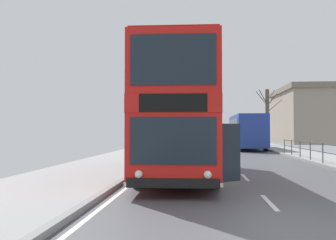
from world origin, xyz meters
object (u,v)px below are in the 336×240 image
object	(u,v)px
bare_tree_far_00	(267,116)
double_decker_bus_main	(179,116)
background_bus_far_lane	(247,131)
background_building_00	(331,115)

from	to	relation	value
bare_tree_far_00	double_decker_bus_main	bearing A→B (deg)	-107.22
double_decker_bus_main	bare_tree_far_00	world-z (taller)	bare_tree_far_00
background_bus_far_lane	bare_tree_far_00	distance (m)	7.61
bare_tree_far_00	background_building_00	bearing A→B (deg)	47.15
background_bus_far_lane	background_building_00	xyz separation A→B (m)	(14.12, 18.58, 2.20)
double_decker_bus_main	bare_tree_far_00	size ratio (longest dim) A/B	1.67
background_bus_far_lane	bare_tree_far_00	size ratio (longest dim) A/B	1.50
double_decker_bus_main	background_bus_far_lane	distance (m)	20.88
double_decker_bus_main	background_bus_far_lane	xyz separation A→B (m)	(5.21, 20.21, -0.62)
bare_tree_far_00	background_building_00	distance (m)	16.16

